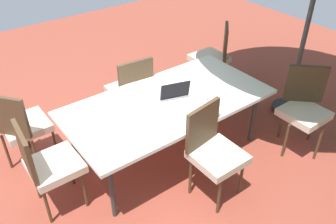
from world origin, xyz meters
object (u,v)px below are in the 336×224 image
at_px(chair_southeast, 21,124).
at_px(cup, 205,97).
at_px(chair_north, 213,149).
at_px(chair_northwest, 304,106).
at_px(laptop, 173,93).
at_px(chair_east, 47,163).
at_px(chair_southwest, 214,55).
at_px(dining_table, 168,104).
at_px(chair_south, 131,88).

relative_size(chair_southeast, cup, 11.82).
distance_m(chair_north, chair_southeast, 2.02).
relative_size(chair_northwest, laptop, 2.59).
height_order(chair_east, cup, chair_east).
bearing_deg(cup, chair_north, 57.53).
height_order(chair_north, chair_northwest, same).
xyz_separation_m(chair_northwest, chair_southwest, (-0.10, -1.58, 0.00)).
xyz_separation_m(dining_table, chair_southwest, (-1.42, -0.79, -0.14)).
bearing_deg(chair_east, dining_table, -88.39).
distance_m(chair_southwest, cup, 1.53).
relative_size(dining_table, chair_east, 2.25).
relative_size(dining_table, cup, 26.54).
bearing_deg(dining_table, chair_east, -2.31).
distance_m(chair_east, chair_south, 1.48).
distance_m(chair_northwest, cup, 1.18).
xyz_separation_m(chair_south, laptop, (-0.11, 0.68, 0.23)).
bearing_deg(dining_table, chair_southwest, -150.89).
bearing_deg(chair_south, dining_table, 97.02).
height_order(chair_north, chair_south, same).
bearing_deg(chair_northwest, chair_south, 176.18).
height_order(dining_table, cup, cup).
bearing_deg(laptop, cup, 146.51).
bearing_deg(laptop, chair_southeast, -10.68).
bearing_deg(chair_south, chair_east, 31.80).
distance_m(chair_north, chair_northwest, 1.33).
bearing_deg(laptop, chair_southwest, -133.06).
height_order(laptop, cup, laptop).
distance_m(dining_table, chair_south, 0.72).
bearing_deg(cup, dining_table, -36.99).
height_order(chair_east, chair_south, same).
bearing_deg(chair_east, laptop, -86.87).
bearing_deg(chair_southwest, chair_northwest, 41.00).
bearing_deg(chair_south, cup, 114.62).
bearing_deg(laptop, chair_east, 16.51).
bearing_deg(chair_south, chair_northwest, 137.24).
distance_m(chair_east, chair_southeast, 0.74).
height_order(dining_table, chair_north, chair_north).
xyz_separation_m(chair_east, chair_southwest, (-2.76, -0.74, 0.00)).
bearing_deg(chair_southeast, chair_southwest, -128.40).
xyz_separation_m(chair_north, cup, (-0.31, -0.48, 0.22)).
bearing_deg(laptop, chair_north, 100.53).
height_order(chair_southwest, laptop, chair_southwest).
distance_m(dining_table, laptop, 0.13).
bearing_deg(chair_east, chair_southeast, 3.42).
height_order(chair_north, chair_southwest, same).
xyz_separation_m(chair_north, chair_northwest, (-1.32, 0.08, 0.00)).
height_order(chair_south, laptop, chair_south).
height_order(dining_table, chair_east, chair_east).
distance_m(dining_table, chair_north, 0.73).
xyz_separation_m(chair_southeast, chair_south, (-1.32, 0.08, 0.00)).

